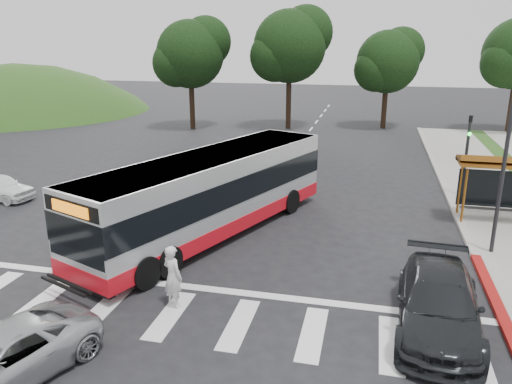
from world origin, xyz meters
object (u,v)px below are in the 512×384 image
(transit_bus, at_px, (211,196))
(dark_sedan, at_px, (438,303))
(pedestrian, at_px, (173,276))
(silver_suv_south, at_px, (0,358))

(transit_bus, bearing_deg, dark_sedan, -10.98)
(pedestrian, height_order, silver_suv_south, pedestrian)
(pedestrian, xyz_separation_m, silver_suv_south, (-2.45, -4.04, -0.32))
(transit_bus, distance_m, pedestrian, 5.67)
(silver_suv_south, bearing_deg, pedestrian, 78.40)
(dark_sedan, height_order, silver_suv_south, dark_sedan)
(transit_bus, height_order, silver_suv_south, transit_bus)
(transit_bus, height_order, pedestrian, transit_bus)
(pedestrian, relative_size, dark_sedan, 0.36)
(transit_bus, bearing_deg, silver_suv_south, -78.70)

